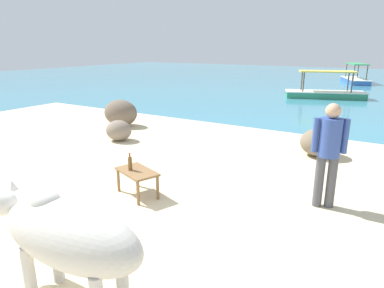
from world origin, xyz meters
TOP-DOWN VIEW (x-y plane):
  - sand_beach at (0.00, 0.00)m, footprint 18.00×14.00m
  - water_surface at (0.00, 22.00)m, footprint 60.00×36.00m
  - cow at (1.47, -0.88)m, footprint 2.02×0.68m
  - low_bench_table at (0.37, 1.39)m, footprint 0.87×0.68m
  - bottle at (0.27, 1.35)m, footprint 0.07×0.07m
  - person_standing at (3.11, 2.59)m, footprint 0.48×0.32m
  - shore_rock_large at (-3.44, 5.13)m, footprint 1.18×0.93m
  - shore_rock_medium at (-2.29, 3.80)m, footprint 0.79×0.72m
  - shore_rock_small at (2.48, 5.19)m, footprint 1.04×1.02m
  - boat_blue at (1.11, 23.05)m, footprint 2.35×3.84m
  - boat_green at (0.76, 14.84)m, footprint 3.84×2.36m

SIDE VIEW (x-z plane):
  - water_surface at x=0.00m, z-range -0.01..0.01m
  - sand_beach at x=0.00m, z-range 0.00..0.04m
  - boat_blue at x=1.11m, z-range -0.35..0.94m
  - boat_green at x=0.76m, z-range -0.35..0.94m
  - shore_rock_medium at x=-2.29m, z-range 0.04..0.58m
  - shore_rock_small at x=2.48m, z-range 0.04..0.67m
  - low_bench_table at x=0.37m, z-range 0.19..0.62m
  - shore_rock_large at x=-3.44m, z-range 0.04..0.85m
  - bottle at x=0.27m, z-range 0.45..0.74m
  - cow at x=1.47m, z-range 0.22..1.36m
  - person_standing at x=3.11m, z-range 0.18..1.80m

